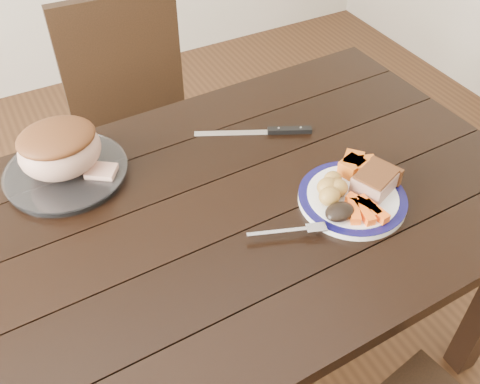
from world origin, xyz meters
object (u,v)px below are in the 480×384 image
dining_table (207,240)px  carving_knife (275,131)px  serving_platter (67,173)px  roast_joint (60,151)px  chair_far (138,119)px  pork_slice (375,182)px  fork (293,231)px  dinner_plate (352,199)px

dining_table → carving_knife: (0.30, 0.19, 0.10)m
dining_table → serving_platter: bearing=131.2°
roast_joint → chair_far: bearing=54.8°
serving_platter → pork_slice: size_ratio=2.98×
pork_slice → carving_knife: size_ratio=0.33×
dining_table → chair_far: bearing=84.2°
chair_far → fork: size_ratio=5.38×
dinner_plate → pork_slice: bearing=-4.8°
fork → carving_knife: bearing=84.9°
chair_far → roast_joint: chair_far is taller
dining_table → carving_knife: 0.37m
pork_slice → fork: pork_slice is taller
carving_knife → chair_far: bearing=138.4°
pork_slice → carving_knife: (-0.08, 0.32, -0.04)m
dining_table → chair_far: size_ratio=1.75×
fork → roast_joint: (-0.39, 0.44, 0.06)m
serving_platter → pork_slice: bearing=-33.3°
serving_platter → roast_joint: 0.07m
fork → carving_knife: 0.38m
pork_slice → fork: (-0.24, -0.02, -0.02)m
dining_table → roast_joint: size_ratio=8.29×
dining_table → dinner_plate: dinner_plate is taller
pork_slice → roast_joint: (-0.63, 0.41, 0.04)m
chair_far → roast_joint: 0.64m
dinner_plate → carving_knife: size_ratio=0.86×
pork_slice → roast_joint: size_ratio=0.50×
carving_knife → serving_platter: bearing=-163.5°
fork → serving_platter: bearing=151.5°
dinner_plate → serving_platter: serving_platter is taller
dinner_plate → dining_table: bearing=158.7°
chair_far → fork: bearing=97.1°
roast_joint → fork: bearing=-48.5°
pork_slice → roast_joint: roast_joint is taller
dining_table → pork_slice: (0.38, -0.13, 0.13)m
dinner_plate → chair_far: bearing=106.1°
dining_table → chair_far: (0.07, 0.74, -0.13)m
pork_slice → chair_far: bearing=109.4°
dining_table → dinner_plate: 0.36m
fork → carving_knife: size_ratio=0.58×
dining_table → chair_far: chair_far is taller
chair_far → carving_knife: bearing=115.3°
dining_table → chair_far: 0.75m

